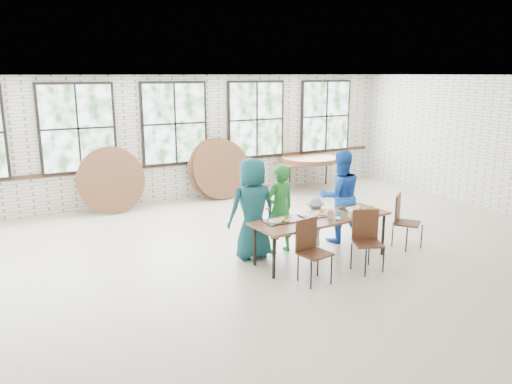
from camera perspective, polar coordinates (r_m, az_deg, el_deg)
room at (r=12.08m, az=-9.27°, el=7.50°), size 12.00×12.00×12.00m
dining_table at (r=8.25m, az=7.49°, el=-3.21°), size 2.45×0.96×0.74m
chair_near_left at (r=7.45m, az=6.25°, el=-6.06°), size 0.49×0.47×0.95m
chair_near_right at (r=8.04m, az=12.52°, el=-4.83°), size 0.55×0.54×0.95m
chair_spare at (r=9.22m, az=16.41°, el=-2.72°), size 0.58×0.58×0.95m
adult_teal at (r=8.25m, az=-0.41°, el=-1.91°), size 0.85×0.57×1.70m
adult_green at (r=8.53m, az=2.74°, el=-1.97°), size 0.60×0.43×1.54m
toddler at (r=9.01m, az=6.73°, el=-3.38°), size 0.57×0.33×0.89m
adult_blue at (r=9.22m, az=9.56°, el=-0.50°), size 0.97×0.85×1.69m
storage_table at (r=13.38m, az=6.08°, el=3.22°), size 1.81×0.77×0.74m
tabletop_clutter at (r=8.27m, az=8.27°, el=-2.64°), size 1.99×0.60×0.11m
round_tops_stacked at (r=13.36m, az=6.10°, el=3.72°), size 1.50×1.50×0.13m
round_tops_leaning at (r=11.99m, az=-8.03°, el=2.22°), size 4.19×0.43×1.49m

